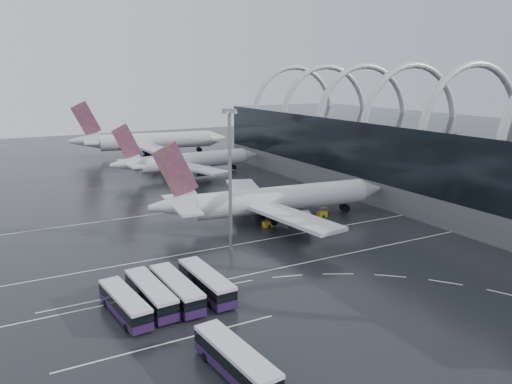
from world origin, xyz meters
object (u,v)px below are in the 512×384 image
airliner_main (271,200)px  gse_cart_belly_c (268,224)px  floodlight_mast (230,163)px  bus_row_near_c (176,289)px  gse_cart_belly_d (324,210)px  airliner_gate_c (148,142)px  bus_row_far_c (236,361)px  bus_row_near_d (206,282)px  gse_cart_belly_a (322,214)px  bus_row_near_b (151,294)px  gse_cart_belly_e (264,208)px  airliner_gate_b (186,162)px  bus_row_near_a (125,304)px

airliner_main → gse_cart_belly_c: 5.79m
airliner_main → floodlight_mast: size_ratio=2.16×
bus_row_near_c → gse_cart_belly_d: size_ratio=6.89×
floodlight_mast → airliner_gate_c: bearing=80.7°
airliner_main → bus_row_far_c: bearing=-118.5°
floodlight_mast → gse_cart_belly_d: 36.43m
bus_row_near_d → floodlight_mast: bearing=-38.4°
gse_cart_belly_a → airliner_gate_c: bearing=94.9°
bus_row_near_b → gse_cart_belly_e: (38.31, 35.69, -1.21)m
airliner_gate_c → bus_row_near_b: size_ratio=4.44×
airliner_main → bus_row_far_c: (-32.44, -48.31, -2.89)m
airliner_gate_c → bus_row_near_b: 135.81m
bus_row_near_c → gse_cart_belly_d: (46.44, 28.35, -1.32)m
airliner_main → gse_cart_belly_e: size_ratio=23.62×
airliner_gate_c → airliner_gate_b: bearing=-82.4°
airliner_gate_b → gse_cart_belly_a: bearing=-83.6°
airliner_main → bus_row_near_c: airliner_main is taller
gse_cart_belly_a → gse_cart_belly_e: (-9.29, 10.39, 0.06)m
airliner_gate_c → airliner_main: bearing=-82.7°
bus_row_far_c → bus_row_near_b: bearing=3.4°
gse_cart_belly_c → floodlight_mast: bearing=-145.0°
gse_cart_belly_e → bus_row_far_c: bearing=-122.0°
gse_cart_belly_c → bus_row_far_c: bearing=-123.4°
bus_row_near_a → floodlight_mast: floodlight_mast is taller
bus_row_near_b → floodlight_mast: floodlight_mast is taller
bus_row_near_a → bus_row_near_d: (12.26, 1.06, 0.14)m
bus_row_far_c → floodlight_mast: 42.20m
airliner_gate_b → gse_cart_belly_c: 60.73m
airliner_gate_b → bus_row_near_d: (-29.11, -85.14, -2.50)m
floodlight_mast → bus_row_near_d: bearing=-126.5°
gse_cart_belly_d → gse_cart_belly_e: size_ratio=0.86×
airliner_gate_c → floodlight_mast: bearing=-90.3°
bus_row_far_c → gse_cart_belly_e: 66.40m
bus_row_near_c → gse_cart_belly_a: size_ratio=6.48×
bus_row_near_a → gse_cart_belly_d: 61.43m
bus_row_near_a → bus_row_near_b: bearing=-79.8°
airliner_gate_c → gse_cart_belly_c: size_ratio=28.61×
bus_row_near_a → gse_cart_belly_e: size_ratio=5.58×
airliner_gate_b → bus_row_near_b: bearing=-117.0°
airliner_gate_c → gse_cart_belly_c: (-5.62, -105.55, -4.89)m
bus_row_far_c → gse_cart_belly_e: bearing=-37.2°
airliner_gate_c → floodlight_mast: floodlight_mast is taller
airliner_main → bus_row_near_c: bearing=-133.3°
airliner_gate_c → bus_row_near_b: (-38.57, -130.17, -3.62)m
bus_row_near_b → airliner_main: bearing=-55.1°
airliner_gate_b → bus_row_near_d: 90.01m
airliner_gate_b → bus_row_near_b: (-37.45, -85.06, -2.54)m
bus_row_far_c → gse_cart_belly_d: bearing=-49.2°
bus_row_near_b → gse_cart_belly_c: bearing=-56.3°
bus_row_far_c → gse_cart_belly_e: size_ratio=5.85×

